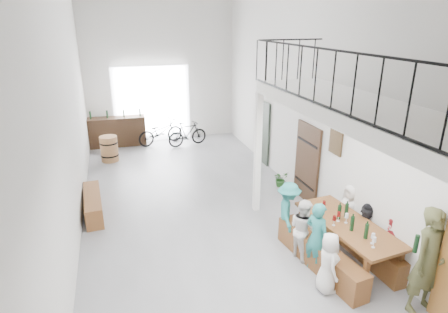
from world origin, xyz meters
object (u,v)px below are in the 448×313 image
object	(u,v)px
side_bench	(93,204)
host_standing	(429,261)
oak_barrel	(109,149)
bicycle_near	(160,132)
serving_counter	(117,132)
bench_inner	(319,255)
tasting_table	(347,227)

from	to	relation	value
side_bench	host_standing	distance (m)	7.05
oak_barrel	bicycle_near	size ratio (longest dim) A/B	0.47
serving_counter	side_bench	bearing A→B (deg)	-96.69
bench_inner	tasting_table	bearing A→B (deg)	1.47
bench_inner	oak_barrel	distance (m)	7.89
tasting_table	bicycle_near	xyz separation A→B (m)	(-2.42, 8.20, -0.24)
oak_barrel	bicycle_near	distance (m)	2.26
bicycle_near	side_bench	bearing A→B (deg)	135.81
bench_inner	bicycle_near	xyz separation A→B (m)	(-1.80, 8.29, 0.21)
side_bench	serving_counter	world-z (taller)	serving_counter
tasting_table	side_bench	distance (m)	5.77
bench_inner	serving_counter	world-z (taller)	serving_counter
oak_barrel	serving_counter	distance (m)	1.62
oak_barrel	host_standing	bearing A→B (deg)	-61.04
side_bench	bicycle_near	size ratio (longest dim) A/B	0.98
bench_inner	side_bench	bearing A→B (deg)	132.62
tasting_table	host_standing	bearing A→B (deg)	-81.68
serving_counter	host_standing	distance (m)	10.90
bicycle_near	serving_counter	bearing A→B (deg)	60.64
oak_barrel	side_bench	bearing A→B (deg)	-96.90
bench_inner	oak_barrel	bearing A→B (deg)	110.07
tasting_table	serving_counter	distance (m)	9.35
bench_inner	host_standing	size ratio (longest dim) A/B	1.25
tasting_table	serving_counter	bearing A→B (deg)	108.97
tasting_table	bicycle_near	world-z (taller)	bicycle_near
serving_counter	bicycle_near	size ratio (longest dim) A/B	1.14
host_standing	serving_counter	bearing A→B (deg)	105.77
tasting_table	bench_inner	distance (m)	0.77
tasting_table	bench_inner	xyz separation A→B (m)	(-0.61, -0.10, -0.45)
oak_barrel	host_standing	xyz separation A→B (m)	(4.66, -8.41, 0.48)
side_bench	oak_barrel	world-z (taller)	oak_barrel
bench_inner	side_bench	world-z (taller)	bench_inner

